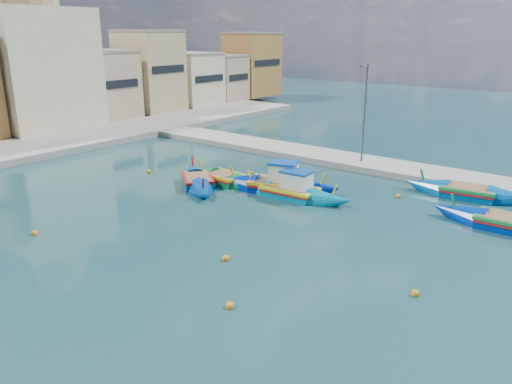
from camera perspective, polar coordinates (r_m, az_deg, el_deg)
ground at (r=23.27m, az=5.63°, el=-8.50°), size 160.00×160.00×0.00m
east_quay at (r=38.71m, az=20.19°, el=1.71°), size 4.00×70.00×0.50m
north_townhouses at (r=56.22m, az=-26.46°, el=10.66°), size 83.20×7.87×10.19m
church_block at (r=58.08m, az=-24.22°, el=14.52°), size 10.00×10.00×19.10m
quay_street_lamp at (r=39.51m, az=12.26°, el=8.81°), size 1.18×0.16×8.00m
luzzu_turquoise_cabin at (r=32.51m, az=3.92°, el=0.01°), size 2.53×8.96×2.84m
luzzu_blue_cabin at (r=33.69m, az=2.41°, el=0.75°), size 5.13×9.09×3.15m
luzzu_cyan_mid at (r=35.16m, az=-6.68°, el=1.16°), size 6.56×7.60×2.41m
luzzu_green at (r=35.62m, az=-3.63°, el=1.46°), size 2.50×7.46×2.31m
luzzu_blue_south at (r=30.47m, az=27.11°, el=-3.41°), size 2.17×8.86×2.55m
luzzu_cyan_south at (r=35.18m, az=23.03°, el=-0.14°), size 3.18×8.49×2.58m
mooring_buoys at (r=26.83m, az=-2.38°, el=-4.53°), size 18.20×23.36×0.36m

